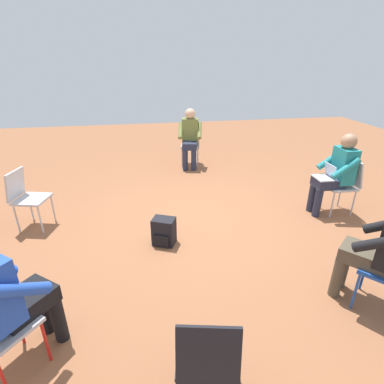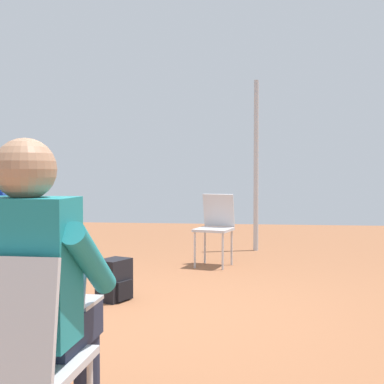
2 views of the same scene
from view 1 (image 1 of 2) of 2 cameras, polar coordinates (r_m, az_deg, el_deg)
ground_plane at (r=4.39m, az=0.94°, el=-6.10°), size 14.71×14.71×0.00m
chair_south at (r=2.17m, az=2.98°, el=-28.77°), size 0.47×0.51×0.85m
chair_east at (r=5.07m, az=27.04°, el=1.66°), size 0.45×0.41×0.85m
chair_west at (r=4.69m, az=-29.07°, el=-0.50°), size 0.52×0.49×0.85m
chair_north at (r=6.71m, az=-0.31°, el=9.45°), size 0.48×0.51×0.85m
person_with_laptop at (r=4.91m, az=25.83°, el=3.69°), size 0.53×0.50×1.24m
person_in_olive at (r=6.50m, az=-0.38°, el=10.76°), size 0.56×0.57×1.24m
person_in_black at (r=3.23m, az=32.41°, el=-8.25°), size 0.63×0.63×1.24m
person_in_blue at (r=2.61m, az=-31.76°, el=-15.88°), size 0.63×0.63×1.24m
backpack_near_laptop_user at (r=3.91m, az=-5.34°, el=-7.72°), size 0.34×0.31×0.36m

